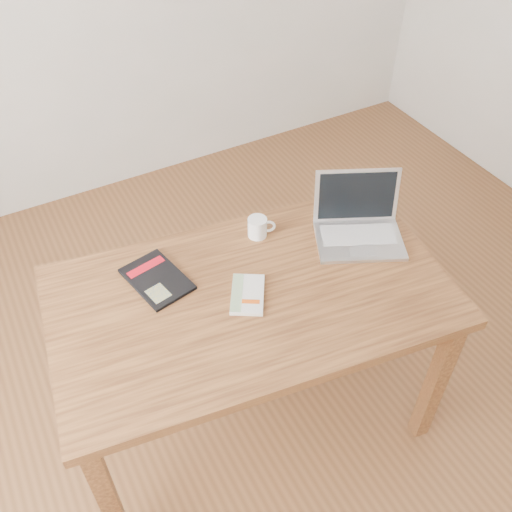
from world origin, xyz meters
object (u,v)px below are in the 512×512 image
laptop (358,224)px  coffee_mug (258,227)px  white_guidebook (247,294)px  black_guidebook (157,279)px  desk (252,310)px

laptop → coffee_mug: 0.37m
white_guidebook → black_guidebook: bearing=169.5°
desk → coffee_mug: 0.32m
coffee_mug → black_guidebook: bearing=-152.4°
black_guidebook → laptop: (0.75, -0.13, 0.04)m
desk → white_guidebook: size_ratio=6.92×
desk → laptop: bearing=16.6°
white_guidebook → laptop: laptop is taller
white_guidebook → laptop: size_ratio=0.52×
laptop → coffee_mug: size_ratio=3.93×
desk → white_guidebook: bearing=-159.3°
white_guidebook → black_guidebook: white_guidebook is taller
white_guidebook → laptop: (0.51, 0.08, 0.04)m
black_guidebook → coffee_mug: bearing=-6.5°
desk → black_guidebook: size_ratio=5.25×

